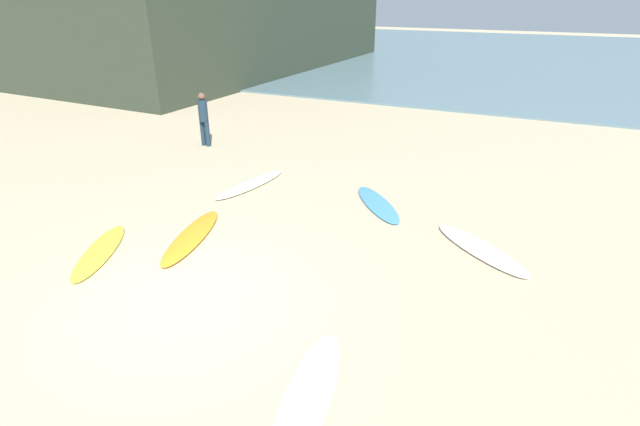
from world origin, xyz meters
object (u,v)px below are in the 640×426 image
Objects in this scene: surfboard_1 at (100,252)px; surfboard_2 at (191,236)px; surfboard_0 at (378,204)px; surfboard_5 at (480,249)px; surfboard_3 at (251,184)px; beachgoer_near at (204,117)px; surfboard_4 at (307,397)px.

surfboard_1 is 1.68m from surfboard_2.
surfboard_0 is 0.95× the size of surfboard_5.
surfboard_3 reaches higher than surfboard_1.
surfboard_2 reaches higher than surfboard_0.
surfboard_1 is 0.94× the size of surfboard_5.
surfboard_3 is (-3.29, -0.15, 0.01)m from surfboard_0.
surfboard_2 is (1.19, 1.19, 0.01)m from surfboard_1.
beachgoer_near reaches higher than surfboard_1.
surfboard_2 is 6.41m from beachgoer_near.
surfboard_0 is 4.18m from surfboard_2.
surfboard_5 is at bearing 114.42° from surfboard_0.
surfboard_0 is 5.85m from surfboard_1.
surfboard_4 is 11.00m from beachgoer_near.
surfboard_3 is 7.19m from surfboard_4.
surfboard_0 is 3.30m from surfboard_3.
surfboard_4 is at bearing 136.65° from surfboard_1.
surfboard_2 is 0.99× the size of surfboard_3.
surfboard_2 is 5.58m from surfboard_5.
surfboard_3 is 1.06× the size of surfboard_5.
surfboard_1 is 1.32× the size of beachgoer_near.
surfboard_3 is at bearing 150.38° from beachgoer_near.
surfboard_2 is 4.79m from surfboard_4.
surfboard_0 is at bearing -77.35° from surfboard_5.
surfboard_5 reaches higher than surfboard_1.
surfboard_2 is 1.01× the size of surfboard_4.
surfboard_0 is at bearing -89.28° from surfboard_4.
surfboard_2 is at bearing -45.14° from surfboard_4.
surfboard_1 is 0.91× the size of surfboard_4.
surfboard_5 is 9.49m from beachgoer_near.
surfboard_2 is at bearing -71.79° from surfboard_3.
surfboard_2 reaches higher than surfboard_1.
surfboard_2 is at bearing 8.34° from surfboard_0.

